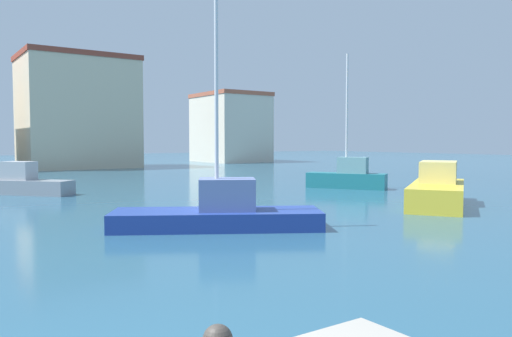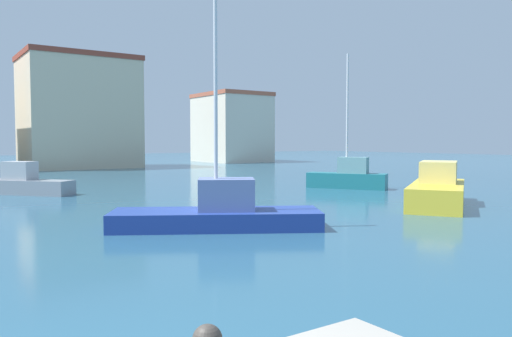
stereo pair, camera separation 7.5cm
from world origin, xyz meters
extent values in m
plane|color=#285670|center=(15.00, 20.00, 0.00)|extent=(160.00, 160.00, 0.00)
cube|color=#233D93|center=(7.07, 9.35, 0.28)|extent=(6.51, 4.92, 0.57)
cube|color=#6E7DB1|center=(7.35, 9.19, 1.06)|extent=(2.06, 1.87, 0.99)
cylinder|color=silver|center=(7.07, 9.35, 3.89)|extent=(0.12, 0.12, 6.65)
cube|color=#1E707A|center=(19.79, 16.54, 0.44)|extent=(3.37, 4.40, 0.87)
cube|color=#6B9CA2|center=(19.99, 16.23, 1.33)|extent=(1.62, 1.86, 0.92)
cylinder|color=silver|center=(19.79, 16.54, 4.26)|extent=(0.12, 0.12, 6.77)
cube|color=gold|center=(17.45, 8.85, 0.47)|extent=(6.37, 5.09, 0.94)
cube|color=#DFCD77|center=(17.97, 9.18, 1.39)|extent=(2.74, 2.47, 0.90)
cube|color=gray|center=(4.14, 23.33, 0.37)|extent=(4.02, 4.38, 0.74)
cube|color=#ADB0B5|center=(3.82, 23.71, 1.21)|extent=(1.72, 1.78, 0.93)
cube|color=beige|center=(13.29, 47.88, 5.35)|extent=(10.52, 8.48, 10.70)
cube|color=brown|center=(13.29, 47.88, 10.95)|extent=(10.73, 8.65, 0.50)
cube|color=beige|center=(33.76, 51.75, 4.20)|extent=(7.32, 9.18, 8.40)
cube|color=#B25B42|center=(33.76, 51.75, 8.65)|extent=(7.46, 9.36, 0.50)
camera|label=1|loc=(-0.65, -3.96, 2.71)|focal=35.05mm
camera|label=2|loc=(-0.59, -4.00, 2.71)|focal=35.05mm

